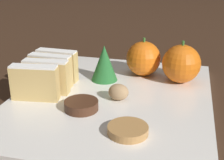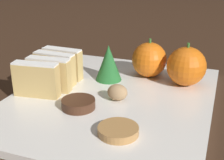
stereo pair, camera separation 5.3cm
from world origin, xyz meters
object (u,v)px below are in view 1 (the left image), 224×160
at_px(orange_far, 181,64).
at_px(walnut, 118,92).
at_px(chocolate_cookie, 81,105).
at_px(orange_near, 143,59).

relative_size(orange_far, walnut, 2.36).
distance_m(orange_far, chocolate_cookie, 0.22).
relative_size(walnut, chocolate_cookie, 0.63).
relative_size(orange_near, walnut, 2.25).
bearing_deg(walnut, chocolate_cookie, -134.39).
bearing_deg(walnut, orange_far, 48.07).
bearing_deg(orange_far, orange_near, 164.95).
xyz_separation_m(orange_far, walnut, (-0.10, -0.11, -0.02)).
xyz_separation_m(orange_near, orange_far, (0.08, -0.02, 0.00)).
bearing_deg(walnut, orange_near, 80.43).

